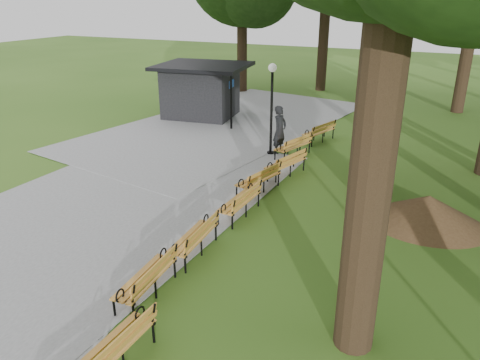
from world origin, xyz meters
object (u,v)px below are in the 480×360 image
at_px(bench_7, 285,163).
at_px(kiosk, 201,91).
at_px(bench_6, 258,179).
at_px(lamp_post, 272,91).
at_px(person, 280,130).
at_px(bench_3, 146,278).
at_px(bench_9, 319,132).
at_px(bench_8, 293,146).
at_px(bench_2, 112,348).
at_px(bench_4, 193,238).
at_px(dirt_mound, 427,210).
at_px(bench_5, 239,201).

bearing_deg(bench_7, kiosk, -115.39).
bearing_deg(bench_6, lamp_post, -150.72).
xyz_separation_m(person, bench_3, (0.82, -9.99, -0.51)).
height_order(kiosk, lamp_post, lamp_post).
height_order(lamp_post, bench_9, lamp_post).
relative_size(bench_6, bench_8, 1.00).
xyz_separation_m(bench_2, bench_9, (-0.57, 14.10, 0.00)).
relative_size(bench_4, bench_6, 1.00).
relative_size(kiosk, bench_4, 2.27).
bearing_deg(bench_7, dirt_mound, 85.45).
bearing_deg(bench_3, bench_6, 176.45).
distance_m(bench_2, bench_5, 6.21).
bearing_deg(bench_8, bench_6, 19.17).
height_order(kiosk, bench_3, kiosk).
xyz_separation_m(bench_3, bench_6, (-0.05, 6.07, 0.00)).
distance_m(lamp_post, bench_9, 3.42).
xyz_separation_m(bench_8, bench_9, (0.34, 2.38, 0.00)).
distance_m(person, kiosk, 6.91).
relative_size(dirt_mound, bench_3, 1.42).
height_order(bench_7, bench_9, same).
bearing_deg(kiosk, bench_2, -73.09).
bearing_deg(bench_2, dirt_mound, 152.86).
xyz_separation_m(person, bench_2, (1.53, -11.91, -0.51)).
bearing_deg(kiosk, bench_6, -57.92).
relative_size(bench_3, bench_9, 1.00).
height_order(lamp_post, bench_4, lamp_post).
bearing_deg(lamp_post, bench_6, -74.22).
height_order(bench_5, bench_7, same).
distance_m(bench_6, bench_7, 1.77).
height_order(lamp_post, bench_6, lamp_post).
bearing_deg(bench_2, bench_5, -173.35).
xyz_separation_m(bench_4, bench_8, (-0.22, 7.91, 0.00)).
bearing_deg(bench_4, bench_2, 7.26).
relative_size(kiosk, bench_9, 2.27).
height_order(person, bench_3, person).
bearing_deg(bench_8, bench_2, 21.39).
height_order(bench_8, bench_9, same).
bearing_deg(kiosk, person, -41.73).
xyz_separation_m(bench_2, bench_8, (-0.90, 11.72, 0.00)).
distance_m(person, bench_3, 10.04).
relative_size(lamp_post, bench_2, 1.85).
xyz_separation_m(person, bench_6, (0.76, -3.92, -0.51)).
height_order(person, lamp_post, lamp_post).
relative_size(bench_4, bench_8, 1.00).
height_order(bench_2, bench_8, same).
bearing_deg(person, bench_4, -162.10).
bearing_deg(bench_5, bench_6, -172.02).
bearing_deg(bench_3, bench_7, 174.32).
xyz_separation_m(person, bench_4, (0.84, -8.10, -0.51)).
relative_size(person, bench_5, 1.00).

